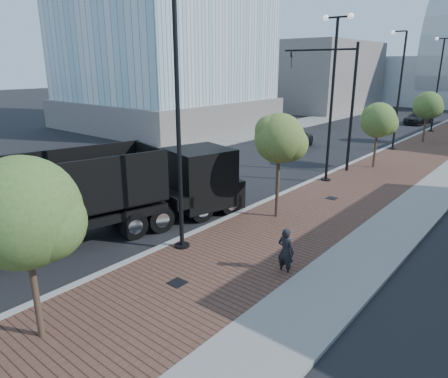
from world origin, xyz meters
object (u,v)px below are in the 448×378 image
Objects in this scene: white_sedan at (195,184)px; dark_car_mid at (295,140)px; dump_truck at (133,195)px; pedestrian at (286,252)px.

white_sedan is 15.57m from dark_car_mid.
dump_truck reaches higher than white_sedan.
white_sedan is (-0.81, 4.59, -0.70)m from dump_truck.
dump_truck reaches higher than dark_car_mid.
pedestrian is (7.86, -3.93, 0.03)m from white_sedan.
dark_car_mid is (-3.68, 19.89, -0.86)m from dump_truck.
dark_car_mid is at bearing 115.17° from dump_truck.
dump_truck is 7.12m from pedestrian.
dump_truck is 3.07× the size of dark_car_mid.
pedestrian is (7.06, 0.66, -0.67)m from dump_truck.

